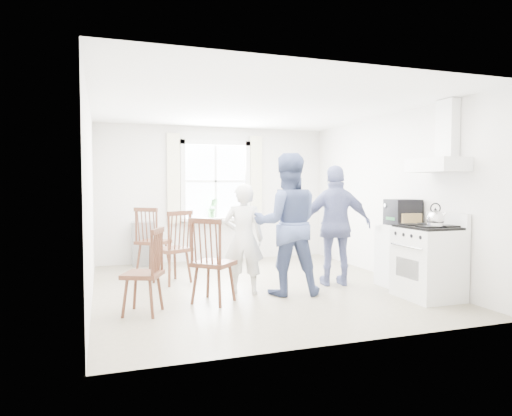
{
  "coord_description": "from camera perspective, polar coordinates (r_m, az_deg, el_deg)",
  "views": [
    {
      "loc": [
        -2.11,
        -6.21,
        1.49
      ],
      "look_at": [
        0.06,
        0.2,
        1.14
      ],
      "focal_mm": 32.0,
      "sensor_mm": 36.0,
      "label": 1
    }
  ],
  "objects": [
    {
      "name": "person_left",
      "position": [
        6.21,
        -1.56,
        -3.87
      ],
      "size": [
        0.71,
        0.71,
        1.5
      ],
      "primitive_type": "imported",
      "rotation": [
        0.0,
        0.0,
        2.76
      ],
      "color": "silver",
      "rests_on": "ground"
    },
    {
      "name": "cardboard_box",
      "position": [
        6.81,
        18.61,
        -1.39
      ],
      "size": [
        0.32,
        0.26,
        0.18
      ],
      "primitive_type": "cube",
      "rotation": [
        0.0,
        0.0,
        -0.21
      ],
      "color": "olive",
      "rests_on": "low_cabinet"
    },
    {
      "name": "gas_stove",
      "position": [
        6.39,
        20.74,
        -6.28
      ],
      "size": [
        0.68,
        0.76,
        1.12
      ],
      "color": "silver",
      "rests_on": "ground"
    },
    {
      "name": "low_cabinet",
      "position": [
        6.98,
        17.51,
        -5.73
      ],
      "size": [
        0.5,
        0.55,
        0.9
      ],
      "primitive_type": "cube",
      "color": "silver",
      "rests_on": "ground"
    },
    {
      "name": "shelf_unit",
      "position": [
        8.64,
        -13.9,
        -4.36
      ],
      "size": [
        0.4,
        0.3,
        0.8
      ],
      "primitive_type": "cube",
      "color": "gray",
      "rests_on": "ground"
    },
    {
      "name": "windsor_chair_c",
      "position": [
        5.38,
        -12.92,
        -6.51
      ],
      "size": [
        0.55,
        0.55,
        1.0
      ],
      "color": "#3F2014",
      "rests_on": "ground"
    },
    {
      "name": "potted_plant",
      "position": [
        8.82,
        -5.45,
        0.0
      ],
      "size": [
        0.22,
        0.22,
        0.37
      ],
      "primitive_type": "imported",
      "rotation": [
        0.0,
        0.0,
        -0.12
      ],
      "color": "#337333",
      "rests_on": "window_assembly"
    },
    {
      "name": "kettle",
      "position": [
        6.16,
        21.49,
        -1.31
      ],
      "size": [
        0.22,
        0.22,
        0.31
      ],
      "color": "silver",
      "rests_on": "gas_stove"
    },
    {
      "name": "range_hood",
      "position": [
        6.42,
        22.09,
        6.42
      ],
      "size": [
        0.45,
        0.76,
        0.94
      ],
      "color": "silver",
      "rests_on": "room_shell"
    },
    {
      "name": "person_mid",
      "position": [
        6.17,
        3.9,
        -2.02
      ],
      "size": [
        1.11,
        1.11,
        1.91
      ],
      "primitive_type": "imported",
      "rotation": [
        0.0,
        0.0,
        2.92
      ],
      "color": "#404E78",
      "rests_on": "ground"
    },
    {
      "name": "room_shell",
      "position": [
        6.56,
        0.04,
        1.32
      ],
      "size": [
        4.62,
        5.12,
        2.64
      ],
      "color": "gray",
      "rests_on": "ground"
    },
    {
      "name": "windsor_chair_a",
      "position": [
        6.89,
        -9.86,
        -3.84
      ],
      "size": [
        0.63,
        0.62,
        1.11
      ],
      "color": "#3F2014",
      "rests_on": "ground"
    },
    {
      "name": "windsor_chair_d",
      "position": [
        7.85,
        -13.24,
        -3.03
      ],
      "size": [
        0.65,
        0.65,
        1.12
      ],
      "color": "#3F2014",
      "rests_on": "ground"
    },
    {
      "name": "window_assembly",
      "position": [
        8.91,
        -5.03,
        2.79
      ],
      "size": [
        1.88,
        0.24,
        1.7
      ],
      "color": "white",
      "rests_on": "room_shell"
    },
    {
      "name": "stereo_stack",
      "position": [
        6.93,
        17.86,
        -0.51
      ],
      "size": [
        0.43,
        0.39,
        0.37
      ],
      "color": "black",
      "rests_on": "low_cabinet"
    },
    {
      "name": "person_right",
      "position": [
        6.82,
        10.02,
        -2.16
      ],
      "size": [
        1.24,
        1.24,
        1.77
      ],
      "primitive_type": "imported",
      "rotation": [
        0.0,
        0.0,
        2.92
      ],
      "color": "navy",
      "rests_on": "ground"
    },
    {
      "name": "windsor_chair_b",
      "position": [
        5.67,
        -5.94,
        -5.42
      ],
      "size": [
        0.64,
        0.64,
        1.09
      ],
      "color": "#3F2014",
      "rests_on": "ground"
    }
  ]
}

